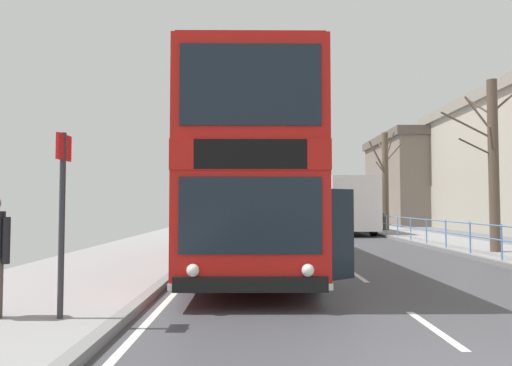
% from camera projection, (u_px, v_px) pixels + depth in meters
% --- Properties ---
extents(double_decker_bus_main, '(3.32, 11.55, 4.50)m').
position_uv_depth(double_decker_bus_main, '(251.00, 180.00, 13.01)').
color(double_decker_bus_main, red).
rests_on(double_decker_bus_main, ground).
extents(background_bus_far_lane, '(2.79, 9.48, 3.19)m').
position_uv_depth(background_bus_far_lane, '(342.00, 204.00, 28.57)').
color(background_bus_far_lane, white).
rests_on(background_bus_far_lane, ground).
extents(pedestrian_railing_far_kerb, '(0.05, 23.23, 1.00)m').
position_uv_depth(pedestrian_railing_far_kerb, '(446.00, 229.00, 16.99)').
color(pedestrian_railing_far_kerb, '#598CC6').
rests_on(pedestrian_railing_far_kerb, ground).
extents(bus_stop_sign_near, '(0.08, 0.44, 2.53)m').
position_uv_depth(bus_stop_sign_near, '(62.00, 203.00, 6.45)').
color(bus_stop_sign_near, '#2D2D33').
rests_on(bus_stop_sign_near, ground).
extents(bare_tree_far_00, '(1.81, 3.22, 6.00)m').
position_uv_depth(bare_tree_far_00, '(385.00, 179.00, 28.83)').
color(bare_tree_far_00, brown).
rests_on(bare_tree_far_00, ground).
extents(bare_tree_far_01, '(2.90, 2.08, 5.72)m').
position_uv_depth(bare_tree_far_01, '(493.00, 162.00, 15.58)').
color(bare_tree_far_01, brown).
rests_on(bare_tree_far_01, ground).
extents(background_building_00, '(11.51, 11.75, 7.75)m').
position_uv_depth(background_building_00, '(443.00, 180.00, 41.39)').
color(background_building_00, slate).
rests_on(background_building_00, ground).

